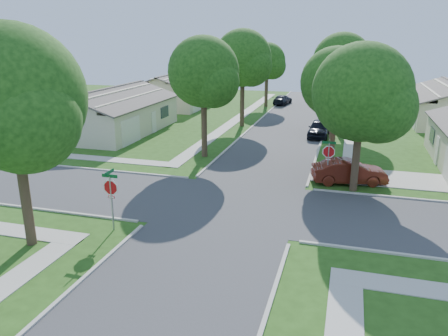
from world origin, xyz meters
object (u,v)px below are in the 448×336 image
at_px(stop_sign_ne, 329,154).
at_px(tree_ne_corner, 363,97).
at_px(tree_w_mid, 243,61).
at_px(tree_sw_corner, 14,104).
at_px(tree_e_far, 345,60).
at_px(tree_w_far, 267,63).
at_px(car_driveway, 349,172).
at_px(house_nw_far, 178,93).
at_px(tree_e_mid, 342,65).
at_px(house_nw_near, 112,116).
at_px(tree_e_near, 337,86).
at_px(car_curb_east, 319,128).
at_px(car_curb_west, 282,100).
at_px(tree_w_near, 204,75).
at_px(stop_sign_sw, 111,190).

bearing_deg(stop_sign_ne, tree_ne_corner, -16.55).
height_order(tree_w_mid, tree_sw_corner, tree_w_mid).
xyz_separation_m(tree_e_far, tree_w_far, (-9.40, -0.00, -0.47)).
bearing_deg(car_driveway, tree_w_far, 7.66).
distance_m(stop_sign_ne, tree_w_far, 30.96).
distance_m(tree_ne_corner, house_nw_far, 35.90).
bearing_deg(tree_e_mid, house_nw_near, -163.85).
xyz_separation_m(tree_ne_corner, house_nw_near, (-22.35, 10.79, -4.08)).
height_order(tree_ne_corner, house_nw_near, tree_ne_corner).
distance_m(tree_ne_corner, house_nw_near, 25.15).
distance_m(tree_e_near, tree_w_mid, 15.26).
bearing_deg(car_curb_east, tree_e_mid, 61.51).
xyz_separation_m(tree_e_far, tree_sw_corner, (-12.19, -41.00, 0.28)).
height_order(stop_sign_ne, tree_w_mid, tree_w_mid).
relative_size(tree_e_mid, car_driveway, 2.02).
relative_size(car_driveway, car_curb_west, 1.08).
bearing_deg(house_nw_near, tree_w_near, -27.83).
relative_size(tree_e_mid, car_curb_east, 2.06).
bearing_deg(car_curb_east, tree_sw_corner, -111.52).
relative_size(tree_e_near, house_nw_far, 0.61).
distance_m(stop_sign_ne, car_curb_west, 32.69).
bearing_deg(house_nw_far, stop_sign_sw, -72.90).
bearing_deg(tree_e_mid, tree_e_far, 90.02).
bearing_deg(tree_e_far, tree_ne_corner, -86.91).
distance_m(stop_sign_sw, house_nw_near, 22.71).
bearing_deg(tree_e_far, tree_w_near, -110.60).
bearing_deg(tree_sw_corner, car_driveway, 42.92).
height_order(tree_w_mid, tree_w_far, tree_w_mid).
xyz_separation_m(tree_e_mid, tree_w_far, (-9.41, 13.00, -0.75)).
xyz_separation_m(tree_e_far, house_nw_far, (-20.75, -2.01, -4.46)).
xyz_separation_m(tree_ne_corner, car_curb_west, (-9.30, 32.25, -4.98)).
bearing_deg(tree_sw_corner, stop_sign_sw, 39.97).
relative_size(tree_e_far, tree_ne_corner, 1.01).
bearing_deg(tree_e_mid, car_driveway, -85.42).
distance_m(tree_w_near, tree_ne_corner, 12.02).
bearing_deg(tree_w_mid, car_curb_west, 83.71).
relative_size(tree_w_far, car_curb_west, 1.90).
relative_size(tree_sw_corner, car_curb_east, 2.13).
bearing_deg(tree_e_far, house_nw_far, -174.47).
relative_size(tree_e_far, tree_w_far, 1.09).
bearing_deg(tree_e_near, tree_w_far, 110.61).
distance_m(stop_sign_sw, house_nw_far, 38.40).
distance_m(tree_sw_corner, car_curb_west, 44.04).
relative_size(stop_sign_sw, tree_sw_corner, 0.31).
bearing_deg(house_nw_far, car_curb_east, -35.54).
bearing_deg(car_curb_east, tree_ne_corner, -76.05).
relative_size(stop_sign_ne, house_nw_far, 0.22).
xyz_separation_m(stop_sign_ne, tree_sw_corner, (-12.14, -11.69, 4.23)).
xyz_separation_m(tree_e_mid, car_curb_east, (-1.56, -2.72, -5.49)).
xyz_separation_m(tree_sw_corner, house_nw_far, (-8.56, 38.99, -4.75)).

